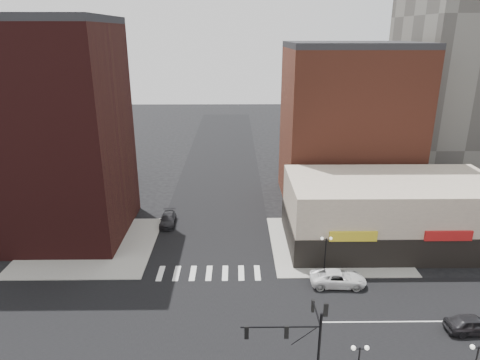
{
  "coord_description": "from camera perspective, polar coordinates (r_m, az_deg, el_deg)",
  "views": [
    {
      "loc": [
        2.7,
        -31.15,
        24.04
      ],
      "look_at": [
        3.15,
        6.47,
        11.0
      ],
      "focal_mm": 32.0,
      "sensor_mm": 36.0,
      "label": 1
    }
  ],
  "objects": [
    {
      "name": "ground",
      "position": [
        39.44,
        -4.71,
        -18.51
      ],
      "size": [
        240.0,
        240.0,
        0.0
      ],
      "primitive_type": "plane",
      "color": "black",
      "rests_on": "ground"
    },
    {
      "name": "road_ew",
      "position": [
        39.43,
        -4.71,
        -18.5
      ],
      "size": [
        200.0,
        14.0,
        0.02
      ],
      "primitive_type": "cube",
      "color": "black",
      "rests_on": "ground"
    },
    {
      "name": "road_ns",
      "position": [
        39.43,
        -4.71,
        -18.5
      ],
      "size": [
        14.0,
        200.0,
        0.02
      ],
      "primitive_type": "cube",
      "color": "black",
      "rests_on": "ground"
    },
    {
      "name": "sidewalk_nw",
      "position": [
        54.36,
        -19.26,
        -8.23
      ],
      "size": [
        15.0,
        15.0,
        0.12
      ],
      "primitive_type": "cube",
      "color": "gray",
      "rests_on": "ground"
    },
    {
      "name": "sidewalk_ne",
      "position": [
        52.9,
        12.41,
        -8.33
      ],
      "size": [
        15.0,
        15.0,
        0.12
      ],
      "primitive_type": "cube",
      "color": "gray",
      "rests_on": "ground"
    },
    {
      "name": "building_nw",
      "position": [
        55.4,
        -23.84,
        5.46
      ],
      "size": [
        16.0,
        15.0,
        25.0
      ],
      "primitive_type": "cube",
      "color": "#341110",
      "rests_on": "ground"
    },
    {
      "name": "building_nw_low",
      "position": [
        75.99,
        -27.88,
        3.13
      ],
      "size": [
        20.0,
        18.0,
        12.0
      ],
      "primitive_type": "cube",
      "color": "#341110",
      "rests_on": "ground"
    },
    {
      "name": "building_ne_midrise",
      "position": [
        64.14,
        14.15,
        6.81
      ],
      "size": [
        18.0,
        15.0,
        22.0
      ],
      "primitive_type": "cube",
      "color": "brown",
      "rests_on": "ground"
    },
    {
      "name": "building_ne_row",
      "position": [
        53.81,
        19.33,
        -4.7
      ],
      "size": [
        24.2,
        12.2,
        8.0
      ],
      "color": "beige",
      "rests_on": "ground"
    },
    {
      "name": "traffic_signal",
      "position": [
        30.47,
        8.55,
        -19.9
      ],
      "size": [
        5.59,
        3.09,
        7.77
      ],
      "color": "black",
      "rests_on": "ground"
    },
    {
      "name": "street_lamp_se_a",
      "position": [
        32.18,
        15.59,
        -21.88
      ],
      "size": [
        1.22,
        0.32,
        4.16
      ],
      "color": "black",
      "rests_on": "sidewalk_se"
    },
    {
      "name": "street_lamp_se_b",
      "position": [
        35.1,
        29.05,
        -19.92
      ],
      "size": [
        1.22,
        0.32,
        4.16
      ],
      "color": "black",
      "rests_on": "sidewalk_se"
    },
    {
      "name": "street_lamp_ne",
      "position": [
        45.28,
        11.38,
        -8.57
      ],
      "size": [
        1.22,
        0.32,
        4.16
      ],
      "color": "black",
      "rests_on": "sidewalk_ne"
    },
    {
      "name": "white_suv",
      "position": [
        44.91,
        12.95,
        -12.63
      ],
      "size": [
        5.64,
        2.74,
        1.55
      ],
      "primitive_type": "imported",
      "rotation": [
        0.0,
        0.0,
        1.54
      ],
      "color": "silver",
      "rests_on": "ground"
    },
    {
      "name": "dark_sedan_east",
      "position": [
        42.74,
        28.63,
        -16.52
      ],
      "size": [
        4.62,
        1.95,
        1.56
      ],
      "primitive_type": "imported",
      "rotation": [
        0.0,
        0.0,
        1.59
      ],
      "color": "black",
      "rests_on": "ground"
    },
    {
      "name": "dark_sedan_north",
      "position": [
        57.3,
        -9.59,
        -5.21
      ],
      "size": [
        2.14,
        4.85,
        1.39
      ],
      "primitive_type": "imported",
      "rotation": [
        0.0,
        0.0,
        0.04
      ],
      "color": "black",
      "rests_on": "ground"
    }
  ]
}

